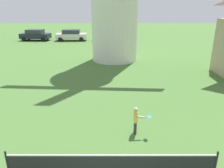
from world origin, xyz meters
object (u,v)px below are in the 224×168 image
player_far (137,119)px  parked_car_silver (108,35)px  tennis_net (112,163)px  parked_car_cream (72,35)px  parked_car_black (36,35)px

player_far → parked_car_silver: (-1.60, 24.65, 0.15)m
tennis_net → player_far: 2.81m
parked_car_cream → tennis_net: bearing=-77.7°
tennis_net → parked_car_black: size_ratio=1.40×
player_far → parked_car_cream: (-6.84, 24.20, 0.15)m
parked_car_cream → parked_car_silver: (5.24, 0.44, -0.00)m
tennis_net → parked_car_silver: size_ratio=1.42×
tennis_net → parked_car_silver: parked_car_silver is taller
parked_car_cream → player_far: bearing=-74.2°
tennis_net → parked_car_cream: (-5.85, 26.83, 0.12)m
player_far → parked_car_black: size_ratio=0.27×
player_far → parked_car_black: (-12.10, 24.36, 0.15)m
player_far → parked_car_cream: size_ratio=0.26×
parked_car_black → parked_car_cream: size_ratio=0.98×
parked_car_black → parked_car_silver: size_ratio=1.02×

